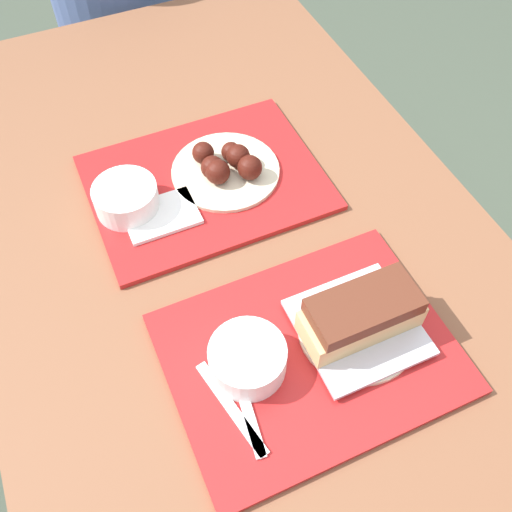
# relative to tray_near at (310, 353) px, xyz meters

# --- Properties ---
(ground_plane) EXTENTS (12.00, 12.00, 0.00)m
(ground_plane) POSITION_rel_tray_near_xyz_m (-0.02, 0.15, -0.74)
(ground_plane) COLOR #424C3D
(picnic_table) EXTENTS (0.92, 1.81, 0.74)m
(picnic_table) POSITION_rel_tray_near_xyz_m (-0.02, 0.15, -0.09)
(picnic_table) COLOR brown
(picnic_table) RESTS_ON ground_plane
(picnic_bench_far) EXTENTS (0.87, 0.28, 0.43)m
(picnic_bench_far) POSITION_rel_tray_near_xyz_m (-0.02, 1.28, -0.38)
(picnic_bench_far) COLOR brown
(picnic_bench_far) RESTS_ON ground_plane
(tray_near) EXTENTS (0.44, 0.34, 0.01)m
(tray_near) POSITION_rel_tray_near_xyz_m (0.00, 0.00, 0.00)
(tray_near) COLOR red
(tray_near) RESTS_ON picnic_table
(tray_far) EXTENTS (0.44, 0.34, 0.01)m
(tray_far) POSITION_rel_tray_near_xyz_m (-0.02, 0.41, 0.00)
(tray_far) COLOR red
(tray_far) RESTS_ON picnic_table
(bowl_coleslaw_near) EXTENTS (0.12, 0.12, 0.05)m
(bowl_coleslaw_near) POSITION_rel_tray_near_xyz_m (-0.10, 0.02, 0.04)
(bowl_coleslaw_near) COLOR white
(bowl_coleslaw_near) RESTS_ON tray_near
(brisket_sandwich_plate) EXTENTS (0.19, 0.19, 0.09)m
(brisket_sandwich_plate) POSITION_rel_tray_near_xyz_m (0.09, 0.00, 0.04)
(brisket_sandwich_plate) COLOR beige
(brisket_sandwich_plate) RESTS_ON tray_near
(plastic_fork_near) EXTENTS (0.05, 0.17, 0.00)m
(plastic_fork_near) POSITION_rel_tray_near_xyz_m (-0.15, -0.04, 0.01)
(plastic_fork_near) COLOR white
(plastic_fork_near) RESTS_ON tray_near
(plastic_knife_near) EXTENTS (0.04, 0.17, 0.00)m
(plastic_knife_near) POSITION_rel_tray_near_xyz_m (-0.13, -0.04, 0.01)
(plastic_knife_near) COLOR white
(plastic_knife_near) RESTS_ON tray_near
(condiment_packet) EXTENTS (0.04, 0.03, 0.01)m
(condiment_packet) POSITION_rel_tray_near_xyz_m (0.02, 0.08, 0.01)
(condiment_packet) COLOR #3F3F47
(condiment_packet) RESTS_ON tray_near
(bowl_coleslaw_far) EXTENTS (0.12, 0.12, 0.05)m
(bowl_coleslaw_far) POSITION_rel_tray_near_xyz_m (-0.17, 0.40, 0.04)
(bowl_coleslaw_far) COLOR white
(bowl_coleslaw_far) RESTS_ON tray_far
(wings_plate_far) EXTENTS (0.21, 0.21, 0.06)m
(wings_plate_far) POSITION_rel_tray_near_xyz_m (0.03, 0.41, 0.03)
(wings_plate_far) COLOR beige
(wings_plate_far) RESTS_ON tray_far
(napkin_far) EXTENTS (0.13, 0.09, 0.01)m
(napkin_far) POSITION_rel_tray_near_xyz_m (-0.13, 0.36, 0.01)
(napkin_far) COLOR white
(napkin_far) RESTS_ON tray_far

